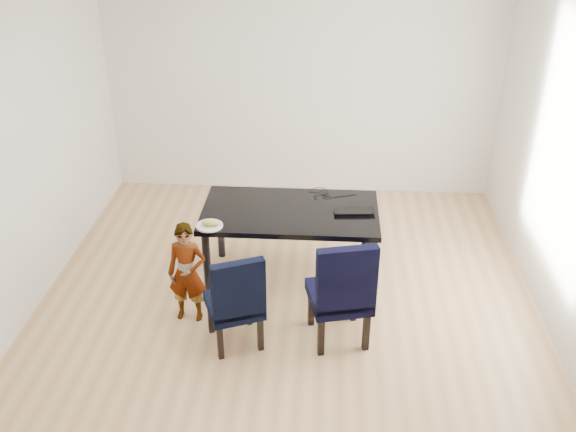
# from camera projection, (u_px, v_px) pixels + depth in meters

# --- Properties ---
(floor) EXTENTS (4.50, 5.00, 0.01)m
(floor) POSITION_uv_depth(u_px,v_px,m) (287.00, 310.00, 5.74)
(floor) COLOR tan
(floor) RESTS_ON ground
(wall_back) EXTENTS (4.50, 0.01, 2.70)m
(wall_back) POSITION_uv_depth(u_px,v_px,m) (302.00, 81.00, 7.29)
(wall_back) COLOR silver
(wall_back) RESTS_ON ground
(wall_front) EXTENTS (4.50, 0.01, 2.70)m
(wall_front) POSITION_uv_depth(u_px,v_px,m) (248.00, 404.00, 2.90)
(wall_front) COLOR silver
(wall_front) RESTS_ON ground
(wall_left) EXTENTS (0.01, 5.00, 2.70)m
(wall_left) POSITION_uv_depth(u_px,v_px,m) (11.00, 165.00, 5.23)
(wall_left) COLOR white
(wall_left) RESTS_ON ground
(dining_table) EXTENTS (1.60, 0.90, 0.75)m
(dining_table) POSITION_uv_depth(u_px,v_px,m) (290.00, 245.00, 6.00)
(dining_table) COLOR black
(dining_table) RESTS_ON floor
(chair_left) EXTENTS (0.56, 0.57, 0.88)m
(chair_left) POSITION_uv_depth(u_px,v_px,m) (234.00, 297.00, 5.16)
(chair_left) COLOR black
(chair_left) RESTS_ON floor
(chair_right) EXTENTS (0.58, 0.59, 0.99)m
(chair_right) POSITION_uv_depth(u_px,v_px,m) (339.00, 288.00, 5.18)
(chair_right) COLOR black
(chair_right) RESTS_ON floor
(child) EXTENTS (0.35, 0.24, 0.92)m
(child) POSITION_uv_depth(u_px,v_px,m) (187.00, 273.00, 5.44)
(child) COLOR #FF4715
(child) RESTS_ON floor
(plate) EXTENTS (0.27, 0.27, 0.01)m
(plate) POSITION_uv_depth(u_px,v_px,m) (209.00, 226.00, 5.55)
(plate) COLOR silver
(plate) RESTS_ON dining_table
(sandwich) EXTENTS (0.17, 0.13, 0.06)m
(sandwich) POSITION_uv_depth(u_px,v_px,m) (210.00, 223.00, 5.52)
(sandwich) COLOR gold
(sandwich) RESTS_ON plate
(laptop) EXTENTS (0.38, 0.26, 0.03)m
(laptop) POSITION_uv_depth(u_px,v_px,m) (354.00, 209.00, 5.81)
(laptop) COLOR black
(laptop) RESTS_ON dining_table
(cable_tangle) EXTENTS (0.16, 0.16, 0.01)m
(cable_tangle) POSITION_uv_depth(u_px,v_px,m) (322.00, 197.00, 6.04)
(cable_tangle) COLOR black
(cable_tangle) RESTS_ON dining_table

